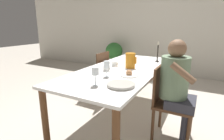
% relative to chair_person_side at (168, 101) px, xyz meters
% --- Properties ---
extents(ground_plane, '(20.00, 20.00, 0.00)m').
position_rel_chair_person_side_xyz_m(ground_plane, '(-0.67, 0.20, -0.48)').
color(ground_plane, beige).
extents(wall_back, '(10.00, 0.06, 2.60)m').
position_rel_chair_person_side_xyz_m(wall_back, '(-0.67, 2.94, 0.82)').
color(wall_back, beige).
rests_on(wall_back, ground_plane).
extents(dining_table, '(0.96, 2.19, 0.74)m').
position_rel_chair_person_side_xyz_m(dining_table, '(-0.67, 0.20, 0.18)').
color(dining_table, white).
rests_on(dining_table, ground_plane).
extents(chair_person_side, '(0.42, 0.42, 0.88)m').
position_rel_chair_person_side_xyz_m(chair_person_side, '(0.00, 0.00, 0.00)').
color(chair_person_side, '#51331E').
rests_on(chair_person_side, ground_plane).
extents(chair_opposite, '(0.42, 0.42, 0.88)m').
position_rel_chair_person_side_xyz_m(chair_opposite, '(-1.34, 0.55, 0.00)').
color(chair_opposite, '#51331E').
rests_on(chair_opposite, ground_plane).
extents(person_seated, '(0.39, 0.41, 1.19)m').
position_rel_chair_person_side_xyz_m(person_seated, '(0.08, -0.04, 0.23)').
color(person_seated, '#33333D').
rests_on(person_seated, ground_plane).
extents(red_pitcher, '(0.16, 0.14, 0.21)m').
position_rel_chair_person_side_xyz_m(red_pitcher, '(-0.59, 0.26, 0.37)').
color(red_pitcher, orange).
rests_on(red_pitcher, dining_table).
extents(wine_glass_water, '(0.07, 0.07, 0.19)m').
position_rel_chair_person_side_xyz_m(wine_glass_water, '(-0.67, -0.26, 0.40)').
color(wine_glass_water, white).
rests_on(wine_glass_water, dining_table).
extents(wine_glass_juice, '(0.07, 0.07, 0.19)m').
position_rel_chair_person_side_xyz_m(wine_glass_juice, '(-0.62, -0.57, 0.40)').
color(wine_glass_juice, white).
rests_on(wine_glass_juice, dining_table).
extents(teacup_near_person, '(0.14, 0.14, 0.07)m').
position_rel_chair_person_side_xyz_m(teacup_near_person, '(-0.80, -0.04, 0.30)').
color(teacup_near_person, white).
rests_on(teacup_near_person, dining_table).
extents(teacup_across, '(0.14, 0.14, 0.07)m').
position_rel_chair_person_side_xyz_m(teacup_across, '(-0.83, 0.25, 0.30)').
color(teacup_across, white).
rests_on(teacup_across, dining_table).
extents(serving_tray, '(0.28, 0.28, 0.03)m').
position_rel_chair_person_side_xyz_m(serving_tray, '(-0.38, -0.48, 0.28)').
color(serving_tray, '#B7B2A8').
rests_on(serving_tray, dining_table).
extents(bread_plate, '(0.22, 0.22, 0.07)m').
position_rel_chair_person_side_xyz_m(bread_plate, '(-0.45, -0.10, 0.28)').
color(bread_plate, white).
rests_on(bread_plate, dining_table).
extents(candlestick_tall, '(0.06, 0.06, 0.32)m').
position_rel_chair_person_side_xyz_m(candlestick_tall, '(-0.37, 0.88, 0.39)').
color(candlestick_tall, black).
rests_on(candlestick_tall, dining_table).
extents(potted_plant, '(0.50, 0.50, 0.84)m').
position_rel_chair_person_side_xyz_m(potted_plant, '(-2.05, 2.55, 0.05)').
color(potted_plant, '#A8603D').
rests_on(potted_plant, ground_plane).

